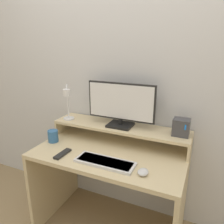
% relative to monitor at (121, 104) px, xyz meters
% --- Properties ---
extents(wall_back, '(6.00, 0.05, 2.50)m').
position_rel_monitor_xyz_m(wall_back, '(-0.01, 0.17, 0.22)').
color(wall_back, silver).
rests_on(wall_back, ground_plane).
extents(desk, '(1.12, 0.64, 0.72)m').
position_rel_monitor_xyz_m(desk, '(-0.01, -0.19, -0.53)').
color(desk, beige).
rests_on(desk, ground_plane).
extents(monitor_shelf, '(1.12, 0.26, 0.13)m').
position_rel_monitor_xyz_m(monitor_shelf, '(-0.01, 0.00, -0.20)').
color(monitor_shelf, beige).
rests_on(monitor_shelf, desk).
extents(monitor, '(0.55, 0.17, 0.35)m').
position_rel_monitor_xyz_m(monitor, '(0.00, 0.00, 0.00)').
color(monitor, black).
rests_on(monitor, monitor_shelf).
extents(desk_lamp, '(0.18, 0.24, 0.31)m').
position_rel_monitor_xyz_m(desk_lamp, '(-0.42, -0.11, -0.01)').
color(desk_lamp, silver).
rests_on(desk_lamp, monitor_shelf).
extents(router_dock, '(0.12, 0.10, 0.13)m').
position_rel_monitor_xyz_m(router_dock, '(0.47, 0.01, -0.12)').
color(router_dock, '#3D3D42').
rests_on(router_dock, monitor_shelf).
extents(keyboard, '(0.41, 0.15, 0.02)m').
position_rel_monitor_xyz_m(keyboard, '(0.04, -0.37, -0.31)').
color(keyboard, silver).
rests_on(keyboard, desk).
extents(mouse, '(0.07, 0.08, 0.03)m').
position_rel_monitor_xyz_m(mouse, '(0.31, -0.39, -0.30)').
color(mouse, silver).
rests_on(mouse, desk).
extents(remote_control, '(0.05, 0.16, 0.02)m').
position_rel_monitor_xyz_m(remote_control, '(-0.29, -0.39, -0.31)').
color(remote_control, black).
rests_on(remote_control, desk).
extents(mug, '(0.08, 0.08, 0.10)m').
position_rel_monitor_xyz_m(mug, '(-0.50, -0.23, -0.27)').
color(mug, '#33669E').
rests_on(mug, desk).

